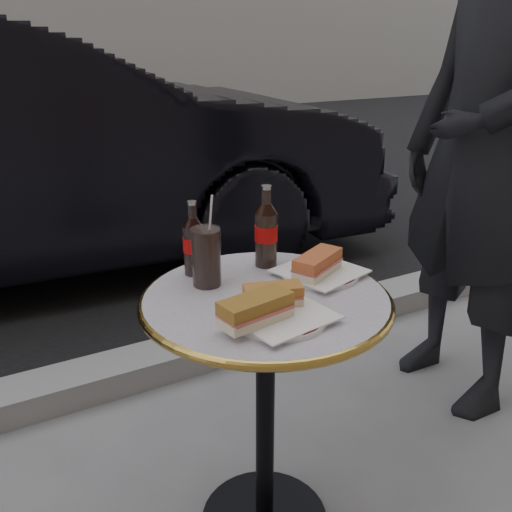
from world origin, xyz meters
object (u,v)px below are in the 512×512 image
bistro_table (265,419)px  cola_bottle_left (193,238)px  plate_left (279,317)px  cola_bottle_right (266,226)px  cola_glass (206,257)px  pedestrian (485,154)px  plate_right (320,273)px

bistro_table → cola_bottle_left: cola_bottle_left is taller
plate_left → cola_bottle_right: 0.34m
cola_bottle_right → plate_left: bearing=-114.8°
cola_glass → pedestrian: size_ratio=0.08×
plate_right → cola_glass: (-0.29, 0.09, 0.07)m
plate_left → pedestrian: 1.12m
plate_left → cola_glass: (-0.06, 0.25, 0.07)m
bistro_table → plate_right: bearing=11.9°
cola_glass → pedestrian: 1.12m
bistro_table → plate_right: plate_right is taller
plate_left → cola_bottle_left: cola_bottle_left is taller
plate_right → cola_bottle_right: (-0.09, 0.13, 0.11)m
cola_glass → pedestrian: pedestrian is taller
cola_bottle_right → pedestrian: bearing=3.8°
plate_right → cola_glass: cola_glass is taller
plate_left → cola_bottle_right: size_ratio=0.95×
bistro_table → cola_bottle_right: size_ratio=3.22×
cola_glass → bistro_table: bearing=-53.2°
bistro_table → cola_bottle_right: bearing=60.0°
bistro_table → pedestrian: pedestrian is taller
bistro_table → pedestrian: (1.01, 0.23, 0.58)m
cola_bottle_left → pedestrian: size_ratio=0.11×
plate_right → pedestrian: pedestrian is taller
plate_right → plate_left: bearing=-144.4°
plate_left → cola_bottle_left: 0.35m
cola_glass → plate_right: bearing=-17.7°
pedestrian → cola_bottle_left: bearing=-86.1°
plate_left → cola_bottle_right: bearing=65.2°
pedestrian → cola_bottle_right: bearing=-83.4°
cola_bottle_left → pedestrian: pedestrian is taller
pedestrian → cola_glass: bearing=-81.9°
plate_right → cola_bottle_right: size_ratio=0.91×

